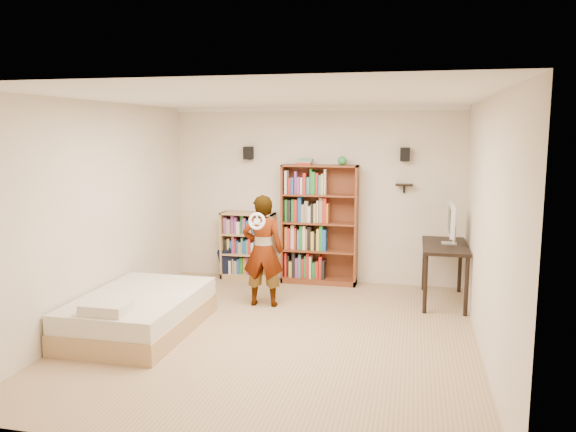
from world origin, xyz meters
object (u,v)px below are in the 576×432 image
tall_bookshelf (319,225)px  person (263,251)px  low_bookshelf (248,246)px  daybed (139,308)px  computer_desk (444,273)px

tall_bookshelf → person: (-0.55, -1.29, -0.16)m
low_bookshelf → tall_bookshelf: bearing=-0.5°
low_bookshelf → daybed: 2.65m
computer_desk → person: (-2.39, -0.68, 0.35)m
daybed → person: bearing=47.9°
person → computer_desk: bearing=-168.8°
tall_bookshelf → person: size_ratio=1.21×
computer_desk → daybed: (-3.54, -1.97, -0.13)m
low_bookshelf → person: bearing=-65.2°
computer_desk → person: size_ratio=0.79×
computer_desk → person: 2.51m
computer_desk → daybed: bearing=-151.0°
daybed → person: size_ratio=1.26×
daybed → tall_bookshelf: bearing=56.4°
tall_bookshelf → daybed: 3.15m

